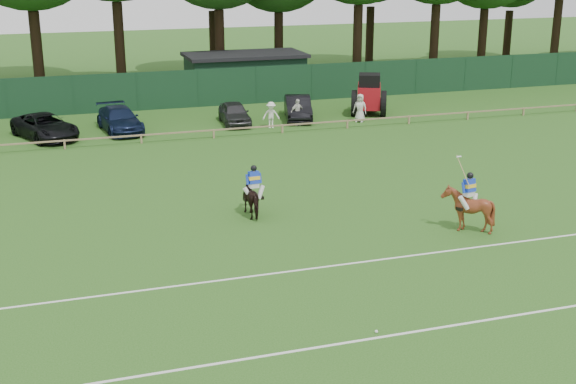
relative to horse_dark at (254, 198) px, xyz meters
name	(u,v)px	position (x,y,z in m)	size (l,w,h in m)	color
ground	(301,258)	(0.34, -4.72, -0.73)	(160.00, 160.00, 0.00)	#1E4C14
horse_dark	(254,198)	(0.00, 0.00, 0.00)	(0.78, 1.72, 1.45)	black
horse_chestnut	(468,209)	(7.05, -4.13, 0.14)	(1.39, 1.57, 1.73)	maroon
suv_black	(45,126)	(-7.55, 16.03, -0.04)	(2.27, 4.91, 1.37)	black
sedan_navy	(120,120)	(-3.43, 16.55, -0.03)	(1.95, 4.80, 1.39)	#121D3B
hatch_grey	(234,113)	(3.33, 16.43, -0.07)	(1.56, 3.87, 1.32)	#333235
estate_black	(298,108)	(7.41, 16.61, -0.01)	(1.51, 4.33, 1.43)	black
spectator_left	(271,115)	(5.13, 14.78, 0.04)	(1.00, 0.57, 1.54)	silver
spectator_mid	(297,112)	(6.82, 15.00, 0.06)	(0.92, 0.38, 1.57)	silver
spectator_right	(360,108)	(10.72, 14.67, 0.13)	(0.83, 0.54, 1.71)	beige
rider_dark	(254,181)	(0.00, -0.01, 0.68)	(0.94, 0.40, 1.41)	silver
rider_chestnut	(469,189)	(7.05, -4.14, 0.91)	(0.97, 0.52, 2.05)	silver
polo_ball	(376,332)	(0.56, -10.45, -0.68)	(0.09, 0.09, 0.09)	silver
pitch_lines	(339,300)	(0.34, -8.22, -0.72)	(60.00, 5.10, 0.01)	silver
pitch_rail	(196,131)	(0.34, 13.28, -0.28)	(62.10, 0.10, 0.50)	#997F5B
perimeter_fence	(168,90)	(0.34, 22.28, 0.52)	(92.08, 0.08, 2.50)	#14351E
utility_shed	(245,74)	(6.34, 25.28, 0.81)	(8.40, 4.40, 3.04)	#14331E
tree_row	(178,87)	(2.34, 30.28, -0.73)	(96.00, 12.00, 21.00)	#26561C
tractor	(369,95)	(12.16, 16.63, 0.50)	(3.14, 3.66, 2.60)	#9F0E17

